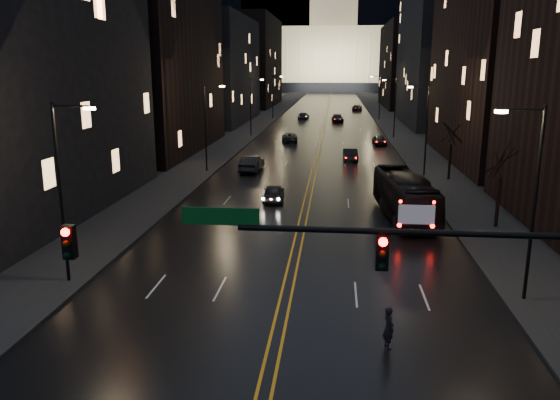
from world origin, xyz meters
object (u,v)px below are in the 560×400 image
(traffic_signal, at_px, (471,272))
(oncoming_car_b, at_px, (252,164))
(oncoming_car_a, at_px, (274,193))
(pedestrian_a, at_px, (389,328))
(receding_car_a, at_px, (350,155))
(bus, at_px, (405,196))

(traffic_signal, height_order, oncoming_car_b, traffic_signal)
(oncoming_car_a, bearing_deg, traffic_signal, 103.49)
(oncoming_car_a, distance_m, pedestrian_a, 24.20)
(oncoming_car_b, height_order, pedestrian_a, pedestrian_a)
(traffic_signal, relative_size, receding_car_a, 3.95)
(oncoming_car_a, xyz_separation_m, receding_car_a, (6.63, 19.99, 0.02))
(oncoming_car_a, height_order, pedestrian_a, pedestrian_a)
(oncoming_car_b, relative_size, pedestrian_a, 2.97)
(bus, relative_size, oncoming_car_a, 2.70)
(traffic_signal, bearing_deg, oncoming_car_b, 106.82)
(traffic_signal, height_order, pedestrian_a, traffic_signal)
(receding_car_a, height_order, pedestrian_a, pedestrian_a)
(traffic_signal, distance_m, pedestrian_a, 6.75)
(oncoming_car_b, bearing_deg, pedestrian_a, 109.11)
(bus, xyz_separation_m, oncoming_car_b, (-13.61, 16.41, -0.73))
(receding_car_a, relative_size, pedestrian_a, 2.58)
(bus, height_order, pedestrian_a, bus)
(bus, relative_size, pedestrian_a, 6.59)
(traffic_signal, distance_m, receding_car_a, 48.39)
(oncoming_car_b, bearing_deg, traffic_signal, 109.18)
(traffic_signal, xyz_separation_m, oncoming_car_a, (-8.61, 28.16, -4.40))
(oncoming_car_a, bearing_deg, receding_car_a, -111.86)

